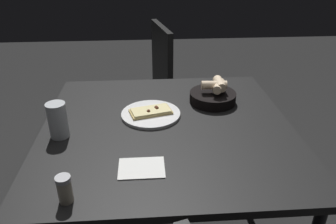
{
  "coord_description": "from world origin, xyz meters",
  "views": [
    {
      "loc": [
        -0.09,
        -1.21,
        1.43
      ],
      "look_at": [
        0.01,
        0.06,
        0.75
      ],
      "focal_mm": 35.13,
      "sensor_mm": 36.0,
      "label": 1
    }
  ],
  "objects": [
    {
      "name": "bread_basket",
      "position": [
        0.24,
        0.21,
        0.76
      ],
      "size": [
        0.22,
        0.22,
        0.12
      ],
      "color": "black",
      "rests_on": "dining_table"
    },
    {
      "name": "pizza_plate",
      "position": [
        -0.07,
        0.09,
        0.73
      ],
      "size": [
        0.27,
        0.27,
        0.04
      ],
      "color": "white",
      "rests_on": "dining_table"
    },
    {
      "name": "chair_near",
      "position": [
        -0.08,
        0.86,
        0.52
      ],
      "size": [
        0.52,
        0.52,
        0.94
      ],
      "color": "black",
      "rests_on": "ground"
    },
    {
      "name": "napkin",
      "position": [
        -0.11,
        -0.29,
        0.73
      ],
      "size": [
        0.16,
        0.12,
        0.0
      ],
      "color": "white",
      "rests_on": "dining_table"
    },
    {
      "name": "pepper_shaker",
      "position": [
        -0.34,
        -0.44,
        0.76
      ],
      "size": [
        0.05,
        0.05,
        0.09
      ],
      "color": "#BFB299",
      "rests_on": "dining_table"
    },
    {
      "name": "beer_glass",
      "position": [
        -0.44,
        -0.06,
        0.79
      ],
      "size": [
        0.08,
        0.08,
        0.15
      ],
      "color": "silver",
      "rests_on": "dining_table"
    },
    {
      "name": "dining_table",
      "position": [
        0.0,
        0.0,
        0.67
      ],
      "size": [
        1.06,
        1.04,
        0.72
      ],
      "color": "black",
      "rests_on": "ground"
    }
  ]
}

